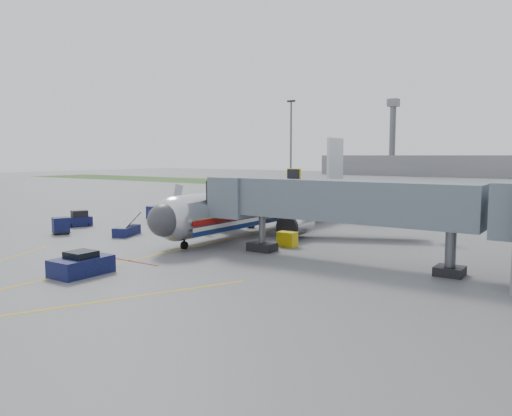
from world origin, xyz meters
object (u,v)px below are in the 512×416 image
Objects in this scene: baggage_tug at (80,219)px; ramp_worker at (208,228)px; airliner at (269,205)px; belt_loader at (127,230)px; pushback_tug at (81,265)px.

ramp_worker is at bearing 11.63° from baggage_tug.
belt_loader is at bearing -131.07° from airliner.
belt_loader is (-10.44, 12.88, -0.14)m from pushback_tug.
pushback_tug is at bearing -88.24° from airliner.
ramp_worker is at bearing 102.12° from pushback_tug.
airliner is at bearing 27.46° from baggage_tug.
pushback_tug is 1.34× the size of baggage_tug.
airliner reaches higher than pushback_tug.
belt_loader is at bearing 129.02° from pushback_tug.
airliner is 21.51m from baggage_tug.
baggage_tug is 9.40m from belt_loader.
pushback_tug is 0.87× the size of belt_loader.
pushback_tug is 24.29m from baggage_tug.
airliner reaches higher than baggage_tug.
baggage_tug is (-19.02, -9.88, -1.85)m from airliner.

